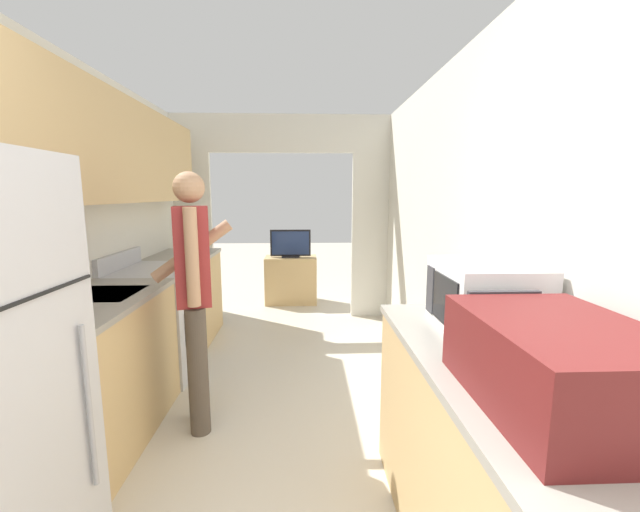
% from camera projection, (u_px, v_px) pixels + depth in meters
% --- Properties ---
extents(wall_left, '(0.38, 6.70, 2.50)m').
position_uv_depth(wall_left, '(57.00, 201.00, 2.44)').
color(wall_left, silver).
rests_on(wall_left, ground_plane).
extents(wall_right, '(0.06, 6.70, 2.50)m').
position_uv_depth(wall_right, '(499.00, 250.00, 2.17)').
color(wall_right, silver).
rests_on(wall_right, ground_plane).
extents(wall_far_with_doorway, '(3.04, 0.06, 2.50)m').
position_uv_depth(wall_far_with_doorway, '(282.00, 203.00, 4.83)').
color(wall_far_with_doorway, silver).
rests_on(wall_far_with_doorway, ground_plane).
extents(counter_left, '(0.62, 2.99, 0.93)m').
position_uv_depth(counter_left, '(142.00, 333.00, 3.11)').
color(counter_left, tan).
rests_on(counter_left, ground_plane).
extents(counter_right, '(0.62, 1.53, 0.93)m').
position_uv_depth(counter_right, '(490.00, 467.00, 1.58)').
color(counter_right, tan).
rests_on(counter_right, ground_plane).
extents(range_oven, '(0.66, 0.79, 1.07)m').
position_uv_depth(range_oven, '(158.00, 320.00, 3.42)').
color(range_oven, '#B7B7BC').
rests_on(range_oven, ground_plane).
extents(person, '(0.54, 0.44, 1.70)m').
position_uv_depth(person, '(194.00, 294.00, 2.53)').
color(person, '#4C4238').
rests_on(person, ground_plane).
extents(suitcase, '(0.46, 0.67, 0.27)m').
position_uv_depth(suitcase, '(557.00, 364.00, 1.16)').
color(suitcase, '#5B1919').
rests_on(suitcase, counter_right).
extents(microwave, '(0.41, 0.47, 0.32)m').
position_uv_depth(microwave, '(485.00, 297.00, 1.80)').
color(microwave, white).
rests_on(microwave, counter_right).
extents(tv_cabinet, '(0.73, 0.42, 0.67)m').
position_uv_depth(tv_cabinet, '(291.00, 280.00, 5.65)').
color(tv_cabinet, tan).
rests_on(tv_cabinet, ground_plane).
extents(television, '(0.57, 0.16, 0.39)m').
position_uv_depth(television, '(291.00, 244.00, 5.53)').
color(television, black).
rests_on(television, tv_cabinet).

